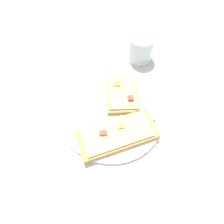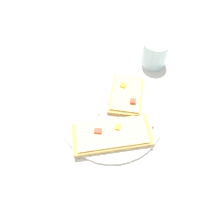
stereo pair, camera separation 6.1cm
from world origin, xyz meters
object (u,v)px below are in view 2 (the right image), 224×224
at_px(drinking_glass, 155,53).
at_px(pizza_slice_main, 112,134).
at_px(pizza_slice_corner, 126,95).
at_px(fork, 96,115).
at_px(knife, 112,93).
at_px(plate, 112,115).
at_px(napkin, 100,196).

bearing_deg(drinking_glass, pizza_slice_main, -32.89).
bearing_deg(drinking_glass, pizza_slice_corner, -38.65).
distance_m(fork, knife, 0.09).
relative_size(fork, pizza_slice_main, 1.06).
height_order(plate, pizza_slice_main, pizza_slice_main).
xyz_separation_m(fork, pizza_slice_corner, (-0.05, 0.09, 0.01)).
bearing_deg(fork, pizza_slice_corner, 107.97).
xyz_separation_m(knife, pizza_slice_main, (0.14, -0.02, 0.01)).
distance_m(fork, drinking_glass, 0.28).
bearing_deg(napkin, pizza_slice_corner, 159.26).
relative_size(fork, pizza_slice_corner, 1.44).
xyz_separation_m(pizza_slice_corner, napkin, (0.27, -0.10, -0.02)).
relative_size(fork, knife, 1.11).
distance_m(drinking_glass, napkin, 0.46).
distance_m(plate, pizza_slice_main, 0.07).
height_order(fork, pizza_slice_corner, pizza_slice_corner).
xyz_separation_m(knife, drinking_glass, (-0.12, 0.15, 0.03)).
relative_size(fork, napkin, 1.70).
bearing_deg(napkin, pizza_slice_main, 163.20).
relative_size(pizza_slice_main, pizza_slice_corner, 1.35).
distance_m(knife, pizza_slice_main, 0.14).
distance_m(pizza_slice_corner, drinking_glass, 0.18).
distance_m(pizza_slice_corner, napkin, 0.29).
distance_m(knife, napkin, 0.30).
bearing_deg(fork, drinking_glass, 121.66).
height_order(drinking_glass, napkin, drinking_glass).
bearing_deg(pizza_slice_corner, fork, -45.50).
xyz_separation_m(fork, pizza_slice_main, (0.07, 0.04, 0.01)).
distance_m(plate, knife, 0.07).
bearing_deg(napkin, plate, 166.19).
xyz_separation_m(fork, napkin, (0.22, -0.01, -0.01)).
height_order(knife, drinking_glass, drinking_glass).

